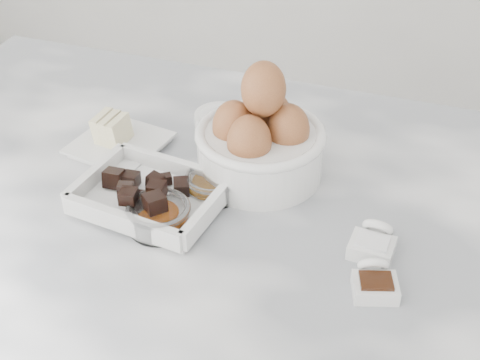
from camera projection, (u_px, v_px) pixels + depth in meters
name	position (u px, v px, depth m)	size (l,w,h in m)	color
marble_slab	(219.00, 225.00, 0.91)	(1.20, 0.80, 0.04)	white
chocolate_dish	(150.00, 192.00, 0.90)	(0.21, 0.17, 0.05)	white
butter_plate	(118.00, 139.00, 1.02)	(0.15, 0.15, 0.05)	white
sugar_ramekin	(220.00, 126.00, 1.03)	(0.08, 0.08, 0.05)	white
egg_bowl	(260.00, 140.00, 0.94)	(0.19, 0.19, 0.18)	white
honey_bowl	(213.00, 184.00, 0.92)	(0.08, 0.08, 0.03)	white
zest_bowl	(159.00, 216.00, 0.86)	(0.08, 0.08, 0.04)	white
vanilla_spoon	(375.00, 281.00, 0.78)	(0.06, 0.07, 0.04)	white
salt_spoon	(373.00, 242.00, 0.83)	(0.06, 0.07, 0.04)	white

